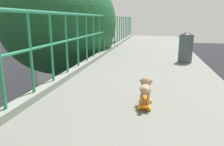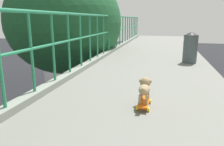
{
  "view_description": "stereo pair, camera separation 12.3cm",
  "coord_description": "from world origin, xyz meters",
  "px_view_note": "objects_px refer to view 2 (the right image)",
  "views": [
    {
      "loc": [
        1.56,
        -2.21,
        6.27
      ],
      "look_at": [
        0.9,
        1.04,
        5.44
      ],
      "focal_mm": 34.78,
      "sensor_mm": 36.0,
      "label": 1
    },
    {
      "loc": [
        1.68,
        -2.18,
        6.27
      ],
      "look_at": [
        0.9,
        1.04,
        5.44
      ],
      "focal_mm": 34.78,
      "sensor_mm": 36.0,
      "label": 2
    }
  ],
  "objects_px": {
    "small_dog": "(145,87)",
    "city_bus": "(79,58)",
    "toy_skateboard": "(144,102)",
    "litter_bin": "(190,47)",
    "car_silver_fifth": "(65,112)"
  },
  "relations": [
    {
      "from": "car_silver_fifth",
      "to": "city_bus",
      "type": "relative_size",
      "value": 0.36
    },
    {
      "from": "toy_skateboard",
      "to": "litter_bin",
      "type": "bearing_deg",
      "value": 74.97
    },
    {
      "from": "small_dog",
      "to": "toy_skateboard",
      "type": "bearing_deg",
      "value": -90.65
    },
    {
      "from": "small_dog",
      "to": "car_silver_fifth",
      "type": "bearing_deg",
      "value": 123.23
    },
    {
      "from": "small_dog",
      "to": "city_bus",
      "type": "bearing_deg",
      "value": 114.58
    },
    {
      "from": "car_silver_fifth",
      "to": "city_bus",
      "type": "height_order",
      "value": "city_bus"
    },
    {
      "from": "car_silver_fifth",
      "to": "toy_skateboard",
      "type": "bearing_deg",
      "value": -56.85
    },
    {
      "from": "car_silver_fifth",
      "to": "toy_skateboard",
      "type": "relative_size",
      "value": 8.97
    },
    {
      "from": "city_bus",
      "to": "toy_skateboard",
      "type": "height_order",
      "value": "toy_skateboard"
    },
    {
      "from": "city_bus",
      "to": "litter_bin",
      "type": "bearing_deg",
      "value": -58.65
    },
    {
      "from": "city_bus",
      "to": "litter_bin",
      "type": "height_order",
      "value": "litter_bin"
    },
    {
      "from": "car_silver_fifth",
      "to": "small_dog",
      "type": "xyz_separation_m",
      "value": [
        5.54,
        -8.45,
        4.63
      ]
    },
    {
      "from": "toy_skateboard",
      "to": "small_dog",
      "type": "height_order",
      "value": "small_dog"
    },
    {
      "from": "small_dog",
      "to": "litter_bin",
      "type": "bearing_deg",
      "value": 74.86
    },
    {
      "from": "city_bus",
      "to": "litter_bin",
      "type": "relative_size",
      "value": 13.25
    }
  ]
}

